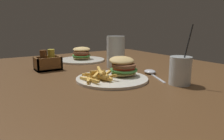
# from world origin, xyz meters

# --- Properties ---
(dining_table) EXTENTS (1.27, 1.34, 0.77)m
(dining_table) POSITION_xyz_m (0.00, 0.00, 0.68)
(dining_table) COLOR brown
(dining_table) RESTS_ON ground_plane
(meal_plate_near) EXTENTS (0.28, 0.28, 0.09)m
(meal_plate_near) POSITION_xyz_m (-0.04, -0.15, 0.80)
(meal_plate_near) COLOR silver
(meal_plate_near) RESTS_ON dining_table
(beer_glass) EXTENTS (0.09, 0.09, 0.16)m
(beer_glass) POSITION_xyz_m (0.10, 0.05, 0.85)
(beer_glass) COLOR silver
(beer_glass) RESTS_ON dining_table
(juice_glass) EXTENTS (0.08, 0.08, 0.21)m
(juice_glass) POSITION_xyz_m (0.12, -0.34, 0.82)
(juice_glass) COLOR silver
(juice_glass) RESTS_ON dining_table
(spoon) EXTENTS (0.10, 0.19, 0.02)m
(spoon) POSITION_xyz_m (0.14, -0.16, 0.78)
(spoon) COLOR silver
(spoon) RESTS_ON dining_table
(meal_plate_far) EXTENTS (0.27, 0.27, 0.08)m
(meal_plate_far) POSITION_xyz_m (0.03, 0.32, 0.80)
(meal_plate_far) COLOR silver
(meal_plate_far) RESTS_ON dining_table
(condiment_caddy) EXTENTS (0.12, 0.08, 0.10)m
(condiment_caddy) POSITION_xyz_m (-0.21, 0.17, 0.81)
(condiment_caddy) COLOR brown
(condiment_caddy) RESTS_ON dining_table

